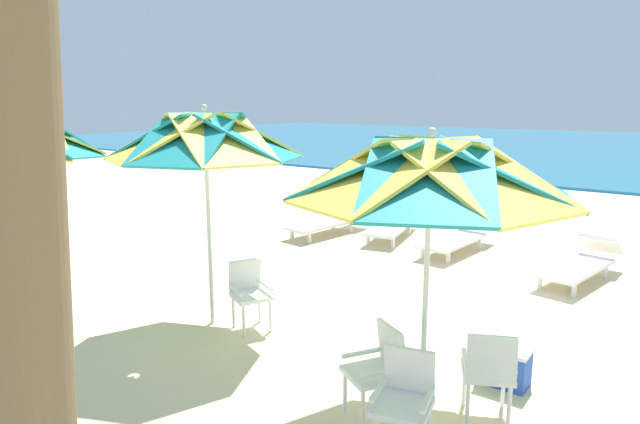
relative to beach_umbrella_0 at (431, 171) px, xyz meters
The scene contains 17 objects.
ground_plane 3.47m from the beach_umbrella_0, 98.10° to the left, with size 80.00×80.00×0.00m, color beige.
surf_foam 14.43m from the beach_umbrella_0, 91.50° to the left, with size 80.00×0.70×0.01m, color white.
beach_umbrella_0 is the anchor object (origin of this frame).
plastic_chair_0 1.84m from the beach_umbrella_0, 16.96° to the left, with size 0.59×0.61×0.87m.
plastic_chair_1 1.80m from the beach_umbrella_0, 128.64° to the right, with size 0.61×0.62×0.87m.
plastic_chair_2 1.87m from the beach_umbrella_0, 77.27° to the right, with size 0.52×0.55×0.87m.
beach_umbrella_1 3.12m from the beach_umbrella_0, behind, with size 2.40×2.40×2.79m.
plastic_chair_3 3.17m from the beach_umbrella_0, 169.19° to the left, with size 0.61×0.59×0.87m.
beach_umbrella_2 6.62m from the beach_umbrella_0, behind, with size 2.18×2.18×2.55m.
plastic_chair_4 7.71m from the beach_umbrella_0, behind, with size 0.63×0.63×0.87m.
plastic_chair_5 6.06m from the beach_umbrella_0, behind, with size 0.56×0.53×0.87m.
sun_lounger_0 5.34m from the beach_umbrella_0, 85.03° to the left, with size 1.01×2.22×0.62m.
sun_lounger_1 6.09m from the beach_umbrella_0, 108.42° to the left, with size 0.82×2.19×0.62m.
sun_lounger_2 6.94m from the beach_umbrella_0, 120.29° to the left, with size 1.06×2.23×0.62m.
sun_lounger_3 7.25m from the beach_umbrella_0, 131.53° to the left, with size 0.93×2.21×0.62m.
palm_tree_1 3.43m from the beach_umbrella_0, 94.65° to the right, with size 3.03×2.96×5.14m.
cooler_box 2.29m from the beach_umbrella_0, 63.25° to the left, with size 0.50×0.34×0.40m.
Camera 1 is at (2.32, -7.01, 2.83)m, focal length 31.12 mm.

